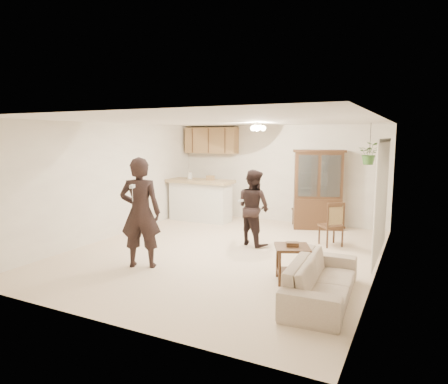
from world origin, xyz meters
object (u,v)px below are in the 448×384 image
at_px(adult, 140,215).
at_px(chair_hutch_left, 302,216).
at_px(sofa, 322,274).
at_px(china_hutch, 318,190).
at_px(child, 253,212).
at_px(chair_hutch_right, 331,233).
at_px(chair_bar, 183,207).
at_px(side_table, 292,263).

relative_size(adult, chair_hutch_left, 1.97).
distance_m(sofa, china_hutch, 4.37).
bearing_deg(child, sofa, 154.31).
bearing_deg(chair_hutch_left, child, -45.75).
bearing_deg(chair_hutch_right, chair_bar, -54.23).
relative_size(child, china_hutch, 0.71).
relative_size(sofa, child, 1.39).
height_order(sofa, adult, adult).
distance_m(china_hutch, side_table, 3.82).
height_order(child, side_table, child).
xyz_separation_m(child, chair_hutch_right, (1.45, 0.63, -0.42)).
bearing_deg(chair_hutch_right, sofa, 58.52).
height_order(adult, chair_bar, adult).
xyz_separation_m(china_hutch, chair_hutch_left, (-0.41, 0.12, -0.68)).
bearing_deg(adult, side_table, 166.36).
bearing_deg(chair_hutch_left, chair_hutch_right, -0.55).
relative_size(china_hutch, chair_hutch_right, 2.07).
relative_size(chair_bar, chair_hutch_left, 1.19).
distance_m(side_table, chair_hutch_right, 2.34).
bearing_deg(chair_hutch_left, sofa, -15.72).
bearing_deg(china_hutch, chair_hutch_right, -85.25).
bearing_deg(china_hutch, adult, -134.77).
bearing_deg(sofa, chair_hutch_right, 6.19).
distance_m(child, chair_hutch_right, 1.63).
xyz_separation_m(china_hutch, side_table, (0.50, -3.73, -0.65)).
bearing_deg(chair_hutch_right, china_hutch, -106.83).
bearing_deg(sofa, chair_bar, 47.61).
xyz_separation_m(sofa, chair_bar, (-4.64, 3.82, -0.06)).
relative_size(china_hutch, chair_bar, 1.75).
bearing_deg(chair_hutch_right, chair_hutch_left, -96.61).
distance_m(adult, chair_hutch_right, 3.88).
bearing_deg(chair_bar, child, -33.90).
relative_size(sofa, adult, 1.04).
bearing_deg(chair_bar, chair_hutch_right, -16.58).
bearing_deg(sofa, side_table, 47.30).
bearing_deg(side_table, adult, -170.00).
xyz_separation_m(chair_bar, chair_hutch_left, (3.17, 0.50, -0.05)).
height_order(china_hutch, chair_bar, china_hutch).
height_order(chair_hutch_left, chair_hutch_right, chair_hutch_right).
height_order(side_table, chair_hutch_left, chair_hutch_left).
height_order(adult, china_hutch, china_hutch).
distance_m(chair_hutch_left, chair_hutch_right, 1.83).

